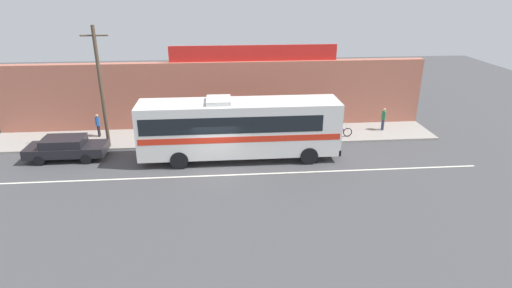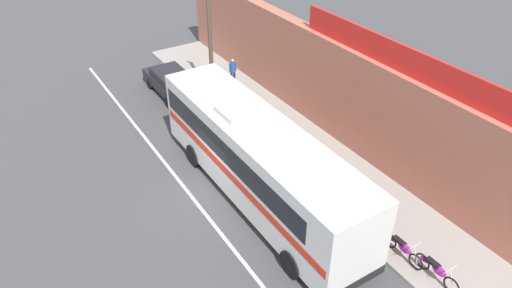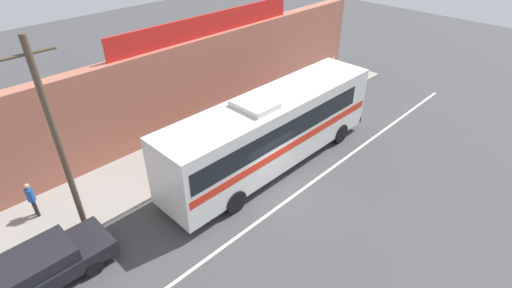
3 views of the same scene
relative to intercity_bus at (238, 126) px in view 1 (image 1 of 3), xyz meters
name	(u,v)px [view 1 (image 1 of 3)]	position (x,y,z in m)	size (l,w,h in m)	color
ground_plane	(216,169)	(-1.35, -1.51, -2.07)	(70.00, 70.00, 0.00)	#444447
sidewalk_slab	(216,136)	(-1.35, 3.69, -2.00)	(30.00, 3.60, 0.14)	gray
storefront_facade	(215,95)	(-1.35, 5.84, 0.33)	(30.00, 0.70, 4.80)	#B26651
storefront_billboard	(254,53)	(1.42, 5.84, 3.28)	(11.71, 0.12, 1.10)	red
road_center_stripe	(216,175)	(-1.35, -2.31, -2.06)	(30.00, 0.14, 0.01)	silver
intercity_bus	(238,126)	(0.00, 0.00, 0.00)	(11.76, 2.67, 3.78)	silver
parked_car	(66,147)	(-10.32, 0.79, -1.33)	(4.59, 1.91, 1.37)	black
utility_pole	(101,87)	(-8.21, 2.32, 1.98)	(1.60, 0.22, 7.55)	brown
motorcycle_black	(320,133)	(5.60, 2.50, -1.50)	(1.83, 0.56, 0.94)	black
motorcycle_blue	(339,131)	(6.92, 2.71, -1.50)	(1.83, 0.56, 0.94)	black
pedestrian_near_shop	(98,124)	(-9.30, 4.23, -1.02)	(0.30, 0.48, 1.58)	black
pedestrian_by_curb	(384,117)	(10.43, 3.83, -1.00)	(0.30, 0.48, 1.60)	navy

